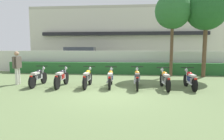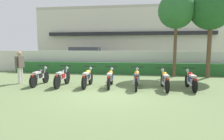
% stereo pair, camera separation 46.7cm
% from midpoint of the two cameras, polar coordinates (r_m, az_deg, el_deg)
% --- Properties ---
extents(ground, '(60.00, 60.00, 0.00)m').
position_cam_midpoint_polar(ground, '(7.94, -2.98, -7.19)').
color(ground, '#607547').
extents(building, '(20.94, 6.50, 6.33)m').
position_cam_midpoint_polar(building, '(24.55, 2.95, 9.59)').
color(building, beige).
rests_on(building, ground).
extents(compound_wall, '(19.89, 0.30, 1.61)m').
position_cam_midpoint_polar(compound_wall, '(14.72, 1.08, 2.39)').
color(compound_wall, silver).
rests_on(compound_wall, ground).
extents(hedge_row, '(15.91, 0.70, 0.81)m').
position_cam_midpoint_polar(hedge_row, '(14.06, 0.85, 0.54)').
color(hedge_row, '#28602D').
rests_on(hedge_row, ground).
extents(parked_car, '(4.60, 2.30, 1.89)m').
position_cam_midpoint_polar(parked_car, '(18.73, -9.37, 3.61)').
color(parked_car, black).
rests_on(parked_car, ground).
extents(tree_near_inspector, '(2.26, 2.26, 5.29)m').
position_cam_midpoint_polar(tree_near_inspector, '(13.51, 16.15, 15.90)').
color(tree_near_inspector, brown).
rests_on(tree_near_inspector, ground).
extents(tree_far_side, '(2.47, 2.47, 5.40)m').
position_cam_midpoint_polar(tree_far_side, '(13.88, 24.69, 15.30)').
color(tree_far_side, brown).
rests_on(tree_far_side, ground).
extents(motorcycle_in_row_0, '(0.60, 1.85, 0.96)m').
position_cam_midpoint_polar(motorcycle_in_row_0, '(10.40, -21.71, -1.86)').
color(motorcycle_in_row_0, black).
rests_on(motorcycle_in_row_0, ground).
extents(motorcycle_in_row_1, '(0.60, 1.91, 0.98)m').
position_cam_midpoint_polar(motorcycle_in_row_1, '(9.81, -15.62, -2.04)').
color(motorcycle_in_row_1, black).
rests_on(motorcycle_in_row_1, ground).
extents(motorcycle_in_row_2, '(0.60, 1.84, 0.97)m').
position_cam_midpoint_polar(motorcycle_in_row_2, '(9.49, -8.48, -2.19)').
color(motorcycle_in_row_2, black).
rests_on(motorcycle_in_row_2, ground).
extents(motorcycle_in_row_3, '(0.60, 1.85, 0.94)m').
position_cam_midpoint_polar(motorcycle_in_row_3, '(9.40, -1.87, -2.29)').
color(motorcycle_in_row_3, black).
rests_on(motorcycle_in_row_3, ground).
extents(motorcycle_in_row_4, '(0.60, 1.93, 0.97)m').
position_cam_midpoint_polar(motorcycle_in_row_4, '(9.19, 5.80, -2.44)').
color(motorcycle_in_row_4, black).
rests_on(motorcycle_in_row_4, ground).
extents(motorcycle_in_row_5, '(0.60, 1.90, 0.95)m').
position_cam_midpoint_polar(motorcycle_in_row_5, '(9.22, 13.58, -2.62)').
color(motorcycle_in_row_5, black).
rests_on(motorcycle_in_row_5, ground).
extents(motorcycle_in_row_6, '(0.60, 1.80, 0.94)m').
position_cam_midpoint_polar(motorcycle_in_row_6, '(9.57, 20.28, -2.54)').
color(motorcycle_in_row_6, black).
rests_on(motorcycle_in_row_6, ground).
extents(inspector_person, '(0.23, 0.68, 1.68)m').
position_cam_midpoint_polar(inspector_person, '(11.20, -26.74, 1.32)').
color(inspector_person, silver).
rests_on(inspector_person, ground).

